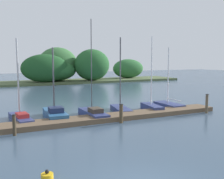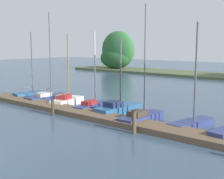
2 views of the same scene
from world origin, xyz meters
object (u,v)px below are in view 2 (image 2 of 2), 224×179
(sailboat_5, at_px, (142,117))
(sailboat_2, at_px, (68,100))
(mooring_piling_2, at_px, (134,122))
(sailboat_4, at_px, (119,108))
(mooring_piling_1, at_px, (53,106))
(sailboat_1, at_px, (49,97))
(sailboat_6, at_px, (193,121))
(sailboat_3, at_px, (94,104))
(sailboat_0, at_px, (32,94))

(sailboat_5, bearing_deg, sailboat_2, 84.85)
(sailboat_2, height_order, sailboat_5, sailboat_5)
(mooring_piling_2, bearing_deg, sailboat_4, 138.67)
(mooring_piling_1, bearing_deg, mooring_piling_2, 0.42)
(sailboat_1, height_order, mooring_piling_1, sailboat_1)
(sailboat_2, height_order, sailboat_6, sailboat_6)
(sailboat_2, distance_m, mooring_piling_2, 9.59)
(sailboat_1, height_order, sailboat_5, sailboat_1)
(sailboat_6, bearing_deg, sailboat_2, 103.30)
(sailboat_3, bearing_deg, sailboat_1, 82.36)
(sailboat_0, distance_m, sailboat_6, 15.90)
(sailboat_3, distance_m, mooring_piling_2, 7.21)
(sailboat_6, height_order, mooring_piling_2, sailboat_6)
(mooring_piling_1, bearing_deg, sailboat_4, 47.51)
(sailboat_0, xyz_separation_m, sailboat_4, (10.22, 0.24, 0.05))
(sailboat_1, xyz_separation_m, sailboat_2, (2.83, -0.33, 0.07))
(sailboat_4, bearing_deg, mooring_piling_1, 140.99)
(sailboat_1, relative_size, sailboat_5, 1.04)
(sailboat_5, height_order, mooring_piling_1, sailboat_5)
(sailboat_6, xyz_separation_m, mooring_piling_2, (-1.80, -3.59, 0.35))
(sailboat_0, distance_m, sailboat_5, 12.95)
(sailboat_0, distance_m, sailboat_2, 5.03)
(sailboat_1, xyz_separation_m, sailboat_5, (10.73, -0.96, 0.01))
(sailboat_4, xyz_separation_m, sailboat_6, (5.67, 0.18, -0.06))
(sailboat_1, bearing_deg, sailboat_2, -92.88)
(sailboat_2, bearing_deg, sailboat_3, -97.16)
(sailboat_0, bearing_deg, mooring_piling_2, -91.11)
(sailboat_2, height_order, mooring_piling_2, sailboat_2)
(sailboat_0, distance_m, mooring_piling_1, 7.76)
(sailboat_3, xyz_separation_m, sailboat_4, (2.48, 0.02, 0.02))
(sailboat_0, distance_m, sailboat_1, 2.22)
(sailboat_1, distance_m, sailboat_2, 2.85)
(sailboat_5, distance_m, mooring_piling_1, 6.41)
(sailboat_1, height_order, sailboat_2, sailboat_1)
(sailboat_2, relative_size, sailboat_4, 1.10)
(sailboat_6, relative_size, mooring_piling_1, 4.98)
(sailboat_2, bearing_deg, sailboat_6, -100.41)
(sailboat_4, relative_size, sailboat_5, 0.72)
(mooring_piling_2, bearing_deg, sailboat_0, 167.31)
(mooring_piling_1, bearing_deg, sailboat_3, 78.59)
(sailboat_2, xyz_separation_m, sailboat_4, (5.19, 0.30, -0.02))
(sailboat_5, bearing_deg, mooring_piling_2, -155.49)
(sailboat_1, bearing_deg, sailboat_6, -85.62)
(sailboat_6, height_order, mooring_piling_1, sailboat_6)
(sailboat_3, height_order, sailboat_6, sailboat_6)
(sailboat_5, distance_m, sailboat_6, 3.16)
(sailboat_1, xyz_separation_m, sailboat_6, (13.69, 0.14, -0.00))
(sailboat_5, bearing_deg, sailboat_3, 79.54)
(mooring_piling_1, bearing_deg, sailboat_1, 144.20)
(sailboat_1, relative_size, sailboat_6, 1.24)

